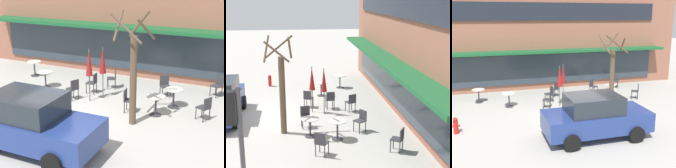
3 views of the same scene
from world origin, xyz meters
The scene contains 17 objects.
ground_plane centered at (0.00, 0.00, 0.00)m, with size 80.00×80.00×0.00m, color #ADA8A0.
cafe_table_near_wall centered at (-4.47, 3.97, 0.52)m, with size 0.70×0.70×0.76m.
cafe_table_streetside centered at (-2.91, 2.72, 0.52)m, with size 0.70×0.70×0.76m.
cafe_table_by_tree centered at (3.04, 2.89, 0.52)m, with size 0.70×0.70×0.76m.
cafe_table_mid_patio centered at (2.65, 1.86, 0.52)m, with size 0.70×0.70×0.76m.
patio_umbrella_green_folded centered at (-0.27, 2.10, 1.63)m, with size 0.28×0.28×2.20m.
patio_umbrella_cream_folded centered at (0.08, 2.63, 1.63)m, with size 0.28×0.28×2.20m.
cafe_chair_0 centered at (-0.59, 2.98, 0.53)m, with size 0.44×0.44×0.89m.
cafe_chair_1 centered at (-0.05, 3.93, 0.53)m, with size 0.52×0.52×0.89m.
cafe_chair_2 centered at (-0.94, 1.93, 0.53)m, with size 0.52×0.52×0.89m.
cafe_chair_3 centered at (4.40, 4.91, 0.53)m, with size 0.56×0.56×0.89m.
cafe_chair_4 centered at (1.59, 1.71, 0.53)m, with size 0.45×0.45×0.89m.
cafe_chair_5 centered at (2.36, 3.94, 0.53)m, with size 0.55×0.55×0.89m.
cafe_chair_6 centered at (4.38, 2.15, 0.53)m, with size 0.54×0.54×0.89m.
street_tree centered at (2.13, 0.80, 1.85)m, with size 1.28×1.12×3.93m.
traffic_light_pole centered at (7.48, -0.07, 2.30)m, with size 0.26×0.44×3.40m.
fire_hydrant centered at (-5.36, -0.22, 0.35)m, with size 0.36×0.20×0.71m.
Camera 2 is at (15.25, 1.37, 5.44)m, focal length 55.00 mm.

